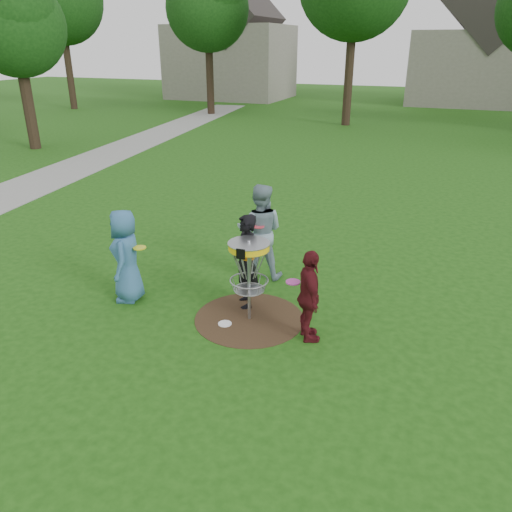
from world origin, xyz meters
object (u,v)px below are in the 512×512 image
(player_grey, at_px, (260,232))
(player_maroon, at_px, (309,297))
(player_black, at_px, (246,261))
(disc_golf_basket, at_px, (249,262))
(player_blue, at_px, (126,256))

(player_grey, xyz_separation_m, player_maroon, (1.48, -1.82, -0.19))
(player_black, relative_size, player_maroon, 1.13)
(player_black, bearing_deg, player_grey, 158.06)
(player_maroon, xyz_separation_m, disc_golf_basket, (-1.05, 0.23, 0.30))
(player_black, xyz_separation_m, player_grey, (-0.20, 1.17, 0.10))
(player_blue, xyz_separation_m, player_grey, (1.80, 1.70, 0.10))
(player_blue, distance_m, player_black, 2.07)
(player_maroon, bearing_deg, player_black, 34.96)
(player_grey, relative_size, player_maroon, 1.26)
(player_blue, bearing_deg, player_maroon, 66.00)
(player_maroon, bearing_deg, player_grey, 11.11)
(player_black, height_order, disc_golf_basket, player_black)
(player_black, xyz_separation_m, player_maroon, (1.28, -0.66, -0.09))
(player_maroon, height_order, disc_golf_basket, player_maroon)
(disc_golf_basket, bearing_deg, player_grey, 105.03)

